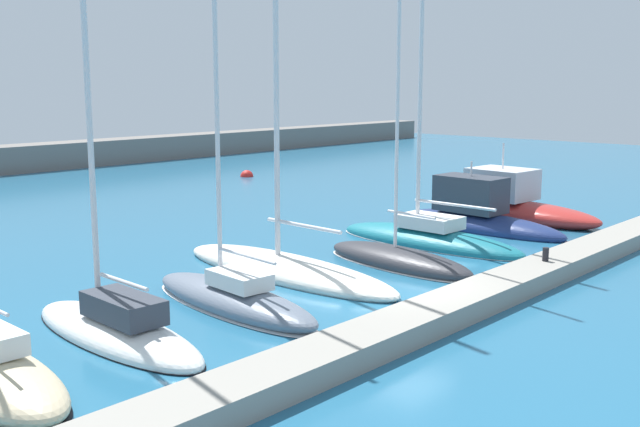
# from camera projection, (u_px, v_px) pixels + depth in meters

# --- Properties ---
(ground_plane) EXTENTS (120.00, 120.00, 0.00)m
(ground_plane) POSITION_uv_depth(u_px,v_px,m) (404.00, 301.00, 21.90)
(ground_plane) COLOR #236084
(dock_pier) EXTENTS (33.79, 1.50, 0.58)m
(dock_pier) POSITION_uv_depth(u_px,v_px,m) (459.00, 304.00, 20.64)
(dock_pier) COLOR gray
(dock_pier) RESTS_ON ground_plane
(sailboat_white_third) EXTENTS (2.24, 6.93, 13.41)m
(sailboat_white_third) POSITION_uv_depth(u_px,v_px,m) (116.00, 328.00, 18.70)
(sailboat_white_third) COLOR white
(sailboat_white_third) RESTS_ON ground_plane
(sailboat_slate_fourth) EXTENTS (2.47, 7.08, 12.28)m
(sailboat_slate_fourth) POSITION_uv_depth(u_px,v_px,m) (233.00, 296.00, 21.19)
(sailboat_slate_fourth) COLOR slate
(sailboat_slate_fourth) RESTS_ON ground_plane
(sailboat_ivory_fifth) EXTENTS (2.78, 9.58, 16.40)m
(sailboat_ivory_fifth) POSITION_uv_depth(u_px,v_px,m) (285.00, 265.00, 24.95)
(sailboat_ivory_fifth) COLOR silver
(sailboat_ivory_fifth) RESTS_ON ground_plane
(sailboat_charcoal_sixth) EXTENTS (2.52, 6.48, 13.40)m
(sailboat_charcoal_sixth) POSITION_uv_depth(u_px,v_px,m) (398.00, 258.00, 26.07)
(sailboat_charcoal_sixth) COLOR #2D2D33
(sailboat_charcoal_sixth) RESTS_ON ground_plane
(sailboat_teal_seventh) EXTENTS (2.55, 8.40, 15.24)m
(sailboat_teal_seventh) POSITION_uv_depth(u_px,v_px,m) (429.00, 238.00, 29.58)
(sailboat_teal_seventh) COLOR #19707F
(sailboat_teal_seventh) RESTS_ON ground_plane
(motorboat_navy_eighth) EXTENTS (2.66, 8.09, 3.32)m
(motorboat_navy_eighth) POSITION_uv_depth(u_px,v_px,m) (477.00, 217.00, 32.65)
(motorboat_navy_eighth) COLOR navy
(motorboat_navy_eighth) RESTS_ON ground_plane
(motorboat_red_ninth) EXTENTS (3.12, 8.15, 3.68)m
(motorboat_red_ninth) POSITION_uv_depth(u_px,v_px,m) (514.00, 204.00, 34.89)
(motorboat_red_ninth) COLOR #B72D28
(motorboat_red_ninth) RESTS_ON ground_plane
(mooring_buoy_red) EXTENTS (0.87, 0.87, 0.87)m
(mooring_buoy_red) POSITION_uv_depth(u_px,v_px,m) (247.00, 177.00, 50.64)
(mooring_buoy_red) COLOR red
(mooring_buoy_red) RESTS_ON ground_plane
(dock_bollard) EXTENTS (0.20, 0.20, 0.44)m
(dock_bollard) POSITION_uv_depth(u_px,v_px,m) (546.00, 254.00, 24.30)
(dock_bollard) COLOR black
(dock_bollard) RESTS_ON dock_pier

